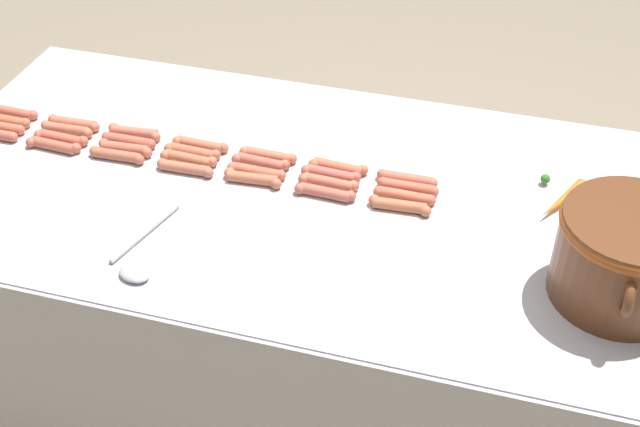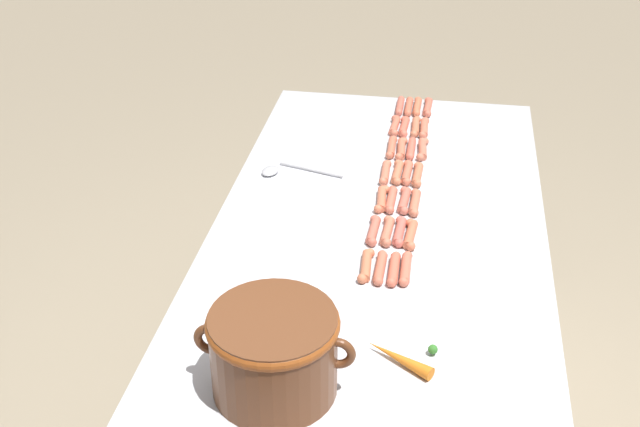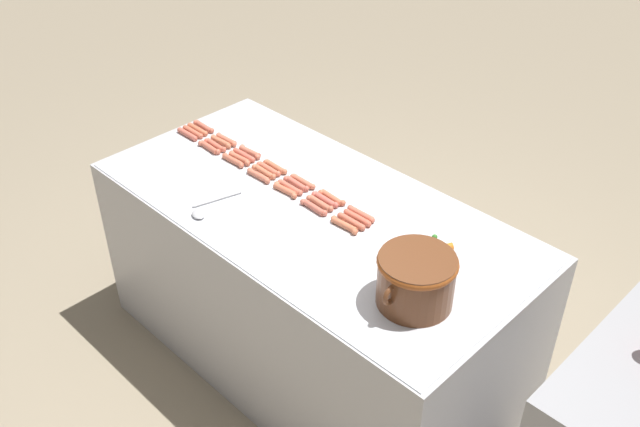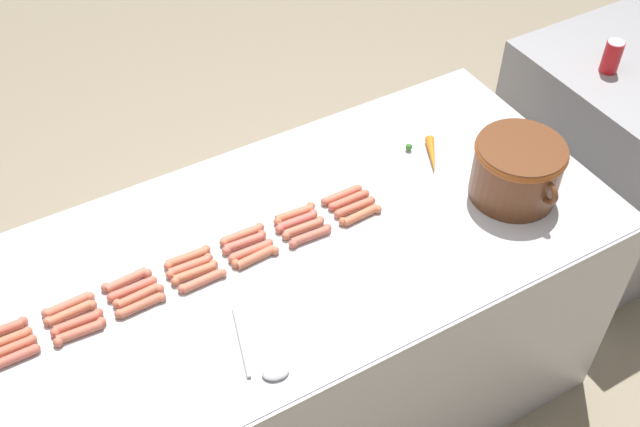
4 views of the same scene
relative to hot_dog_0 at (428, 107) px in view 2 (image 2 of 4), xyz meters
name	(u,v)px [view 2 (image 2 of 4)]	position (x,y,z in m)	size (l,w,h in m)	color
griddle_counter	(373,349)	(0.10, 0.86, -0.46)	(0.95, 1.93, 0.89)	#BCBCC1
hot_dog_0	(428,107)	(0.00, 0.00, 0.00)	(0.03, 0.15, 0.03)	#CE6751
hot_dog_1	(424,128)	(0.00, 0.18, 0.00)	(0.03, 0.15, 0.03)	#D57055
hot_dog_2	(423,149)	(0.00, 0.35, 0.00)	(0.04, 0.15, 0.03)	#CC6F55
hot_dog_3	(418,175)	(0.01, 0.53, 0.00)	(0.03, 0.15, 0.03)	#CF704F
hot_dog_4	(415,203)	(0.00, 0.71, 0.00)	(0.03, 0.15, 0.03)	#D17054
hot_dog_5	(411,234)	(0.00, 0.88, 0.00)	(0.04, 0.15, 0.03)	#D66E4D
hot_dog_6	(406,269)	(0.00, 1.05, 0.00)	(0.03, 0.15, 0.03)	#D36B52
hot_dog_7	(417,107)	(0.04, 0.00, 0.00)	(0.03, 0.15, 0.03)	#D76F4C
hot_dog_8	(416,127)	(0.03, 0.18, 0.00)	(0.03, 0.15, 0.03)	#C97251
hot_dog_9	(411,149)	(0.04, 0.35, 0.00)	(0.03, 0.15, 0.03)	#D46450
hot_dog_10	(407,173)	(0.04, 0.52, 0.00)	(0.03, 0.15, 0.03)	#D36C52
hot_dog_11	(404,200)	(0.03, 0.70, 0.00)	(0.03, 0.15, 0.03)	#CC6754
hot_dog_12	(400,232)	(0.03, 0.87, 0.00)	(0.03, 0.15, 0.03)	#D46355
hot_dog_13	(394,269)	(0.03, 1.06, 0.00)	(0.03, 0.15, 0.03)	#D6654D
hot_dog_14	(409,106)	(0.07, 0.01, 0.00)	(0.03, 0.15, 0.03)	#D2694E
hot_dog_15	(404,127)	(0.07, 0.18, 0.00)	(0.03, 0.15, 0.03)	#D76650
hot_dog_16	(401,149)	(0.07, 0.36, 0.00)	(0.03, 0.15, 0.03)	#D06E51
hot_dog_17	(397,172)	(0.07, 0.53, 0.00)	(0.03, 0.15, 0.03)	#CB7251
hot_dog_18	(391,200)	(0.07, 0.70, 0.00)	(0.03, 0.15, 0.03)	#CD6A53
hot_dog_19	(387,231)	(0.07, 0.88, 0.00)	(0.03, 0.15, 0.03)	#C97055
hot_dog_20	(380,268)	(0.07, 1.06, 0.00)	(0.03, 0.15, 0.03)	#CC6950
hot_dog_21	(400,106)	(0.10, 0.01, 0.00)	(0.03, 0.15, 0.03)	#D06652
hot_dog_22	(395,126)	(0.11, 0.18, 0.00)	(0.03, 0.15, 0.03)	#D06950
hot_dog_23	(392,147)	(0.10, 0.35, 0.00)	(0.03, 0.15, 0.03)	#CD6B4F
hot_dog_24	(385,172)	(0.11, 0.53, 0.00)	(0.03, 0.15, 0.03)	#D57155
hot_dog_25	(381,199)	(0.10, 0.70, 0.00)	(0.03, 0.15, 0.03)	#D67150
hot_dog_26	(373,230)	(0.11, 0.88, 0.00)	(0.03, 0.15, 0.03)	#CC6652
hot_dog_27	(366,266)	(0.11, 1.05, 0.00)	(0.03, 0.15, 0.03)	#D5724D
bean_pot	(274,349)	(0.25, 1.53, 0.10)	(0.35, 0.28, 0.19)	brown
serving_spoon	(284,170)	(0.43, 0.56, -0.01)	(0.27, 0.11, 0.02)	#B7B7BC
carrot	(401,357)	(-0.01, 1.40, 0.00)	(0.17, 0.11, 0.03)	orange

